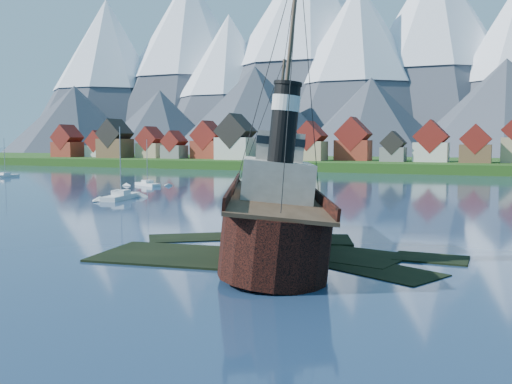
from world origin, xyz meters
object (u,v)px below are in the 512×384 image
at_px(tugboat_wreck, 276,213).
at_px(sailboat_a, 121,197).
at_px(sailboat_b, 5,176).
at_px(sailboat_c, 147,185).

bearing_deg(tugboat_wreck, sailboat_a, 119.31).
height_order(sailboat_a, sailboat_b, sailboat_a).
bearing_deg(sailboat_c, tugboat_wreck, -108.60).
bearing_deg(sailboat_c, sailboat_a, -126.13).
bearing_deg(sailboat_a, tugboat_wreck, -49.57).
height_order(tugboat_wreck, sailboat_b, tugboat_wreck).
relative_size(tugboat_wreck, sailboat_c, 3.13).
bearing_deg(sailboat_b, tugboat_wreck, -25.18).
relative_size(sailboat_a, sailboat_b, 1.16).
bearing_deg(sailboat_a, sailboat_b, 139.11).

